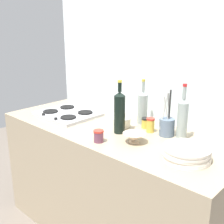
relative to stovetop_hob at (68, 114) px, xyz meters
The scene contains 13 objects.
counter_block 0.66m from the stovetop_hob, ahead, with size 1.80×0.70×0.90m, color tan.
backsplash_panel 0.65m from the stovetop_hob, 40.64° to the left, with size 1.90×0.06×2.18m, color silver.
stovetop_hob is the anchor object (origin of this frame).
plate_stack 1.11m from the stovetop_hob, ahead, with size 0.26×0.26×0.08m.
wine_bottle_leftmost 0.96m from the stovetop_hob, 10.82° to the left, with size 0.07×0.07×0.36m.
wine_bottle_mid_left 0.63m from the stovetop_hob, 23.81° to the left, with size 0.07×0.07×0.33m.
wine_bottle_mid_right 0.58m from the stovetop_hob, ahead, with size 0.08×0.08×0.36m.
mixing_bowl 0.75m from the stovetop_hob, ahead, with size 0.15×0.15×0.06m.
butter_dish 0.48m from the stovetop_hob, 10.04° to the left, with size 0.15×0.08×0.06m, color silver.
utensil_crock 0.85m from the stovetop_hob, 11.39° to the left, with size 0.10×0.10×0.31m.
condiment_jar_front 0.62m from the stovetop_hob, 20.57° to the right, with size 0.07×0.07×0.08m.
condiment_jar_rear 0.67m from the stovetop_hob, 16.54° to the left, with size 0.06×0.06×0.07m.
condiment_jar_spare 0.73m from the stovetop_hob, 11.64° to the left, with size 0.06×0.06×0.10m.
Camera 1 is at (1.30, -1.40, 1.60)m, focal length 45.55 mm.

